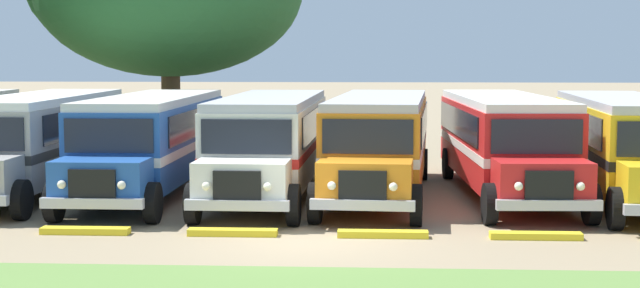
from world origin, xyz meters
name	(u,v)px	position (x,y,z in m)	size (l,w,h in m)	color
ground_plane	(306,241)	(0.00, 0.00, 0.00)	(220.00, 220.00, 0.00)	#937F60
parked_bus_slot_1	(40,137)	(-8.37, 7.00, 1.58)	(2.81, 10.86, 2.82)	#9E9993
parked_bus_slot_2	(152,139)	(-4.97, 6.75, 1.58)	(2.72, 10.84, 2.82)	#23519E
parked_bus_slot_3	(270,140)	(-1.52, 6.67, 1.58)	(2.85, 10.86, 2.82)	silver
parked_bus_slot_4	(379,140)	(1.61, 6.87, 1.58)	(3.32, 10.94, 2.82)	orange
parked_bus_slot_5	(504,140)	(5.19, 7.11, 1.58)	(3.08, 10.89, 2.82)	red
parked_bus_slot_6	(625,142)	(8.46, 6.51, 1.58)	(3.14, 10.90, 2.82)	yellow
curb_wheelstop_2	(85,231)	(-5.01, 0.48, 0.07)	(2.00, 0.36, 0.15)	yellow
curb_wheelstop_3	(233,232)	(-1.67, 0.48, 0.07)	(2.00, 0.36, 0.15)	yellow
curb_wheelstop_4	(383,234)	(1.67, 0.48, 0.07)	(2.00, 0.36, 0.15)	yellow
curb_wheelstop_5	(536,236)	(5.01, 0.48, 0.07)	(2.00, 0.36, 0.15)	yellow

